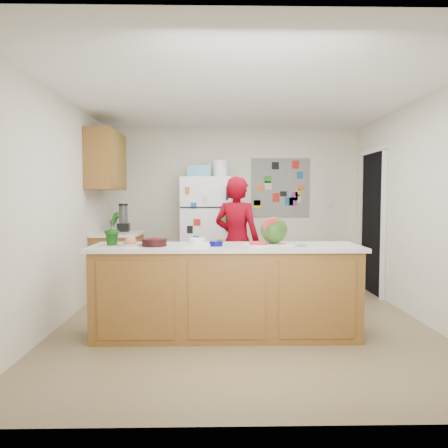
{
  "coord_description": "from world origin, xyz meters",
  "views": [
    {
      "loc": [
        -0.31,
        -4.83,
        1.4
      ],
      "look_at": [
        -0.21,
        0.2,
        1.09
      ],
      "focal_mm": 35.0,
      "sensor_mm": 36.0,
      "label": 1
    }
  ],
  "objects_px": {
    "refrigerator": "(206,233)",
    "cherry_bowl": "(154,242)",
    "watermelon": "(274,230)",
    "person": "(237,241)"
  },
  "relations": [
    {
      "from": "refrigerator",
      "to": "cherry_bowl",
      "type": "height_order",
      "value": "refrigerator"
    },
    {
      "from": "refrigerator",
      "to": "cherry_bowl",
      "type": "relative_size",
      "value": 7.05
    },
    {
      "from": "watermelon",
      "to": "refrigerator",
      "type": "bearing_deg",
      "value": 107.49
    },
    {
      "from": "cherry_bowl",
      "to": "watermelon",
      "type": "bearing_deg",
      "value": 5.35
    },
    {
      "from": "watermelon",
      "to": "person",
      "type": "bearing_deg",
      "value": 104.82
    },
    {
      "from": "refrigerator",
      "to": "person",
      "type": "distance_m",
      "value": 1.22
    },
    {
      "from": "refrigerator",
      "to": "person",
      "type": "xyz_separation_m",
      "value": [
        0.42,
        -1.15,
        -0.02
      ]
    },
    {
      "from": "cherry_bowl",
      "to": "person",
      "type": "bearing_deg",
      "value": 55.98
    },
    {
      "from": "person",
      "to": "cherry_bowl",
      "type": "xyz_separation_m",
      "value": [
        -0.88,
        -1.3,
        0.12
      ]
    },
    {
      "from": "refrigerator",
      "to": "person",
      "type": "relative_size",
      "value": 1.02
    }
  ]
}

